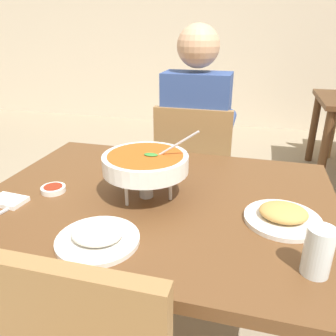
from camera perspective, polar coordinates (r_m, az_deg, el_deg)
name	(u,v)px	position (r m, az deg, el deg)	size (l,w,h in m)	color
cafe_rear_partition	(240,7)	(4.73, 12.16, 25.04)	(10.00, 0.10, 3.00)	beige
dining_table_main	(158,220)	(1.28, -1.74, -8.75)	(1.26, 0.95, 0.72)	brown
chair_diner_main	(194,170)	(1.99, 4.50, -0.36)	(0.44, 0.44, 0.90)	olive
diner_main	(197,130)	(1.94, 4.90, 6.43)	(0.40, 0.45, 1.31)	#2D2D38
curry_bowl	(146,163)	(1.17, -3.82, 0.78)	(0.33, 0.30, 0.26)	silver
rice_plate	(97,236)	(1.00, -11.85, -11.24)	(0.24, 0.24, 0.06)	white
appetizer_plate	(283,216)	(1.13, 18.87, -7.66)	(0.24, 0.24, 0.06)	white
sauce_dish	(53,189)	(1.33, -18.84, -3.37)	(0.09, 0.09, 0.02)	white
napkin_folded	(8,201)	(1.31, -25.43, -5.02)	(0.12, 0.08, 0.02)	white
spoon_utensil	(6,210)	(1.26, -25.74, -6.39)	(0.01, 0.17, 0.01)	silver
drink_glass	(318,254)	(0.92, 24.01, -13.11)	(0.07, 0.07, 0.13)	silver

